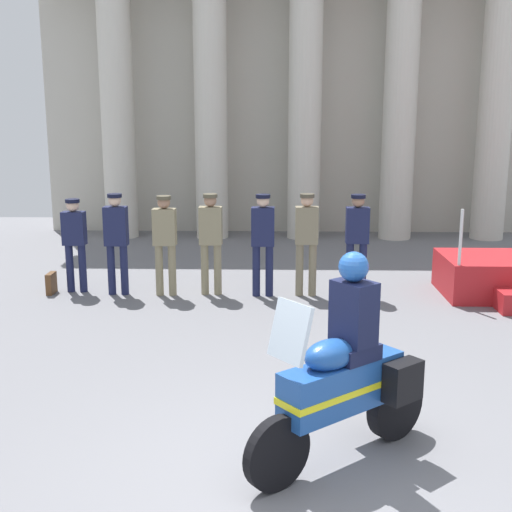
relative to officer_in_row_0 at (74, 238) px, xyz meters
name	(u,v)px	position (x,y,z in m)	size (l,w,h in m)	color
ground_plane	(302,487)	(3.64, -6.02, -0.95)	(28.35, 28.35, 0.00)	slate
colonnade_backdrop	(304,85)	(4.13, 5.69, 2.73)	(13.05, 1.64, 7.21)	beige
officer_in_row_0	(74,238)	(0.00, 0.00, 0.00)	(0.38, 0.24, 1.61)	#191E42
officer_in_row_1	(116,236)	(0.76, -0.15, 0.06)	(0.38, 0.24, 1.72)	#191E42
officer_in_row_2	(165,237)	(1.58, -0.19, 0.05)	(0.38, 0.24, 1.70)	#847A5B
officer_in_row_3	(211,236)	(2.34, -0.11, 0.06)	(0.38, 0.24, 1.72)	#847A5B
officer_in_row_4	(263,237)	(3.22, -0.19, 0.07)	(0.38, 0.24, 1.73)	#191E42
officer_in_row_5	(307,236)	(3.95, -0.15, 0.07)	(0.38, 0.24, 1.73)	#7A7056
officer_in_row_6	(357,237)	(4.78, -0.14, 0.07)	(0.38, 0.24, 1.72)	#191E42
motorcycle_with_rider	(348,376)	(4.05, -5.55, -0.16)	(1.69, 1.41, 1.90)	black
briefcase_on_ground	(51,283)	(-0.41, -0.13, -0.77)	(0.10, 0.32, 0.36)	brown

